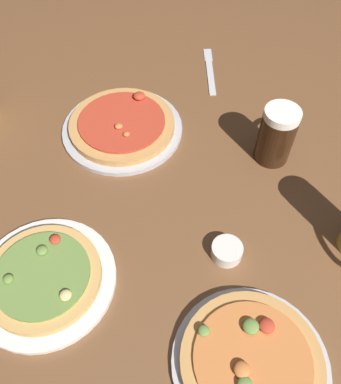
{
  "coord_description": "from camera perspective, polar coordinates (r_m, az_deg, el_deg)",
  "views": [
    {
      "loc": [
        -0.19,
        -0.49,
        0.73
      ],
      "look_at": [
        0.0,
        0.0,
        0.02
      ],
      "focal_mm": 37.22,
      "sensor_mm": 36.0,
      "label": 1
    }
  ],
  "objects": [
    {
      "name": "pizza_plate_far",
      "position": [
        1.03,
        -6.92,
        9.38
      ],
      "size": [
        0.31,
        0.31,
        0.05
      ],
      "color": "#B2B2B7",
      "rests_on": "ground_plane"
    },
    {
      "name": "ramekin_sauce",
      "position": [
        0.81,
        8.07,
        -8.38
      ],
      "size": [
        0.06,
        0.06,
        0.03
      ],
      "primitive_type": "cylinder",
      "color": "silver",
      "rests_on": "ground_plane"
    },
    {
      "name": "pizza_plate_near",
      "position": [
        0.74,
        11.12,
        -22.92
      ],
      "size": [
        0.27,
        0.27,
        0.05
      ],
      "color": "#B2B2B7",
      "rests_on": "ground_plane"
    },
    {
      "name": "beer_mug_dark",
      "position": [
        0.96,
        15.06,
        7.97
      ],
      "size": [
        0.13,
        0.09,
        0.14
      ],
      "color": "black",
      "rests_on": "ground_plane"
    },
    {
      "name": "ground_plane",
      "position": [
        0.91,
        0.0,
        -1.32
      ],
      "size": [
        2.4,
        2.4,
        0.03
      ],
      "primitive_type": "cube",
      "color": "brown"
    },
    {
      "name": "knife_right",
      "position": [
        1.23,
        5.67,
        17.01
      ],
      "size": [
        0.09,
        0.21,
        0.01
      ],
      "color": "silver",
      "rests_on": "ground_plane"
    },
    {
      "name": "pizza_plate_side",
      "position": [
        0.82,
        -17.67,
        -11.67
      ],
      "size": [
        0.28,
        0.28,
        0.05
      ],
      "color": "silver",
      "rests_on": "ground_plane"
    }
  ]
}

